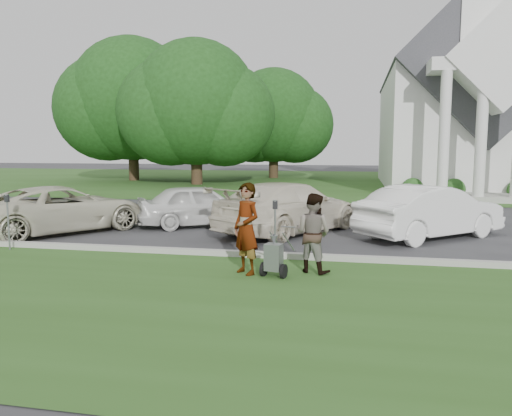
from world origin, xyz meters
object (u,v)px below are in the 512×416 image
(church, at_px, (461,92))
(tree_far, at_px, (132,105))
(person_left, at_px, (246,229))
(parking_meter_far, at_px, (8,215))
(car_a, at_px, (62,209))
(tree_back, at_px, (274,120))
(car_d, at_px, (430,212))
(car_b, at_px, (200,205))
(car_c, at_px, (289,207))
(tree_left, at_px, (196,109))
(parking_meter_near, at_px, (275,224))
(person_right, at_px, (313,234))
(striping_cart, at_px, (274,258))

(church, relative_size, tree_far, 2.07)
(church, relative_size, person_left, 13.04)
(parking_meter_far, relative_size, car_a, 0.28)
(church, relative_size, tree_back, 2.51)
(car_a, xyz_separation_m, car_d, (10.76, 1.12, 0.05))
(car_b, relative_size, car_d, 0.88)
(car_b, bearing_deg, car_c, -131.78)
(car_d, bearing_deg, tree_left, -6.22)
(church, height_order, person_left, church)
(church, relative_size, tree_left, 2.27)
(car_b, bearing_deg, person_left, 176.30)
(parking_meter_near, height_order, car_c, car_c)
(person_right, height_order, parking_meter_far, person_right)
(person_left, bearing_deg, car_d, 88.68)
(tree_far, height_order, car_d, tree_far)
(person_right, distance_m, car_a, 8.56)
(tree_back, bearing_deg, striping_cart, -80.66)
(person_left, height_order, car_c, person_left)
(church, height_order, parking_meter_near, church)
(tree_left, height_order, tree_back, tree_left)
(church, bearing_deg, striping_cart, -108.06)
(striping_cart, bearing_deg, car_c, 107.06)
(striping_cart, relative_size, person_left, 0.56)
(parking_meter_near, relative_size, parking_meter_far, 1.00)
(tree_far, distance_m, car_c, 26.00)
(tree_far, xyz_separation_m, car_d, (18.75, -20.99, -4.94))
(person_right, bearing_deg, tree_back, -54.89)
(person_left, xyz_separation_m, parking_meter_near, (0.41, 1.05, -0.03))
(person_left, xyz_separation_m, car_d, (4.22, 4.97, -0.17))
(striping_cart, bearing_deg, car_a, 163.58)
(parking_meter_far, relative_size, car_c, 0.27)
(tree_back, bearing_deg, parking_meter_near, -80.61)
(church, relative_size, parking_meter_far, 17.09)
(tree_back, height_order, car_a, tree_back)
(church, distance_m, tree_left, 17.07)
(tree_back, relative_size, parking_meter_near, 6.79)
(person_left, xyz_separation_m, car_c, (0.19, 5.10, -0.16))
(tree_left, height_order, parking_meter_near, tree_left)
(striping_cart, relative_size, person_right, 0.64)
(tree_left, bearing_deg, parking_meter_far, -84.17)
(car_a, bearing_deg, striping_cart, -174.95)
(car_c, distance_m, car_d, 4.03)
(striping_cart, xyz_separation_m, car_b, (-3.39, 5.88, 0.29))
(parking_meter_far, bearing_deg, striping_cart, -10.43)
(tree_back, bearing_deg, tree_far, -153.44)
(parking_meter_far, xyz_separation_m, car_c, (6.49, 3.97, -0.13))
(person_right, height_order, parking_meter_near, person_right)
(person_left, bearing_deg, car_c, 126.88)
(person_right, bearing_deg, person_left, 41.41)
(parking_meter_far, height_order, car_d, car_d)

